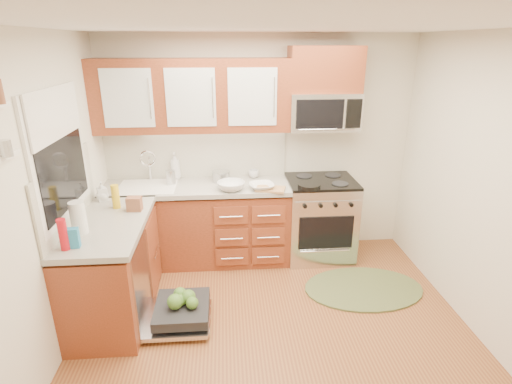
{
  "coord_description": "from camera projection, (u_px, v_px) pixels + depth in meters",
  "views": [
    {
      "loc": [
        -0.39,
        -2.74,
        2.4
      ],
      "look_at": [
        -0.11,
        0.85,
        1.05
      ],
      "focal_mm": 28.0,
      "sensor_mm": 36.0,
      "label": 1
    }
  ],
  "objects": [
    {
      "name": "floor",
      "position": [
        276.0,
        340.0,
        3.43
      ],
      "size": [
        3.5,
        3.5,
        0.0
      ],
      "primitive_type": "plane",
      "color": "brown",
      "rests_on": "ground"
    },
    {
      "name": "ceiling",
      "position": [
        283.0,
        26.0,
        2.55
      ],
      "size": [
        3.5,
        3.5,
        0.0
      ],
      "primitive_type": "plane",
      "rotation": [
        3.14,
        0.0,
        0.0
      ],
      "color": "white",
      "rests_on": "ground"
    },
    {
      "name": "wall_back",
      "position": [
        259.0,
        148.0,
        4.63
      ],
      "size": [
        3.5,
        0.04,
        2.5
      ],
      "primitive_type": "cube",
      "color": "beige",
      "rests_on": "ground"
    },
    {
      "name": "wall_left",
      "position": [
        38.0,
        213.0,
        2.86
      ],
      "size": [
        0.04,
        3.5,
        2.5
      ],
      "primitive_type": "cube",
      "color": "beige",
      "rests_on": "ground"
    },
    {
      "name": "wall_right",
      "position": [
        501.0,
        199.0,
        3.12
      ],
      "size": [
        0.04,
        3.5,
        2.5
      ],
      "primitive_type": "cube",
      "color": "beige",
      "rests_on": "ground"
    },
    {
      "name": "base_cabinet_back",
      "position": [
        198.0,
        226.0,
        4.58
      ],
      "size": [
        2.05,
        0.6,
        0.85
      ],
      "primitive_type": "cube",
      "color": "#612D15",
      "rests_on": "ground"
    },
    {
      "name": "base_cabinet_left",
      "position": [
        113.0,
        271.0,
        3.67
      ],
      "size": [
        0.6,
        1.25,
        0.85
      ],
      "primitive_type": "cube",
      "color": "#612D15",
      "rests_on": "ground"
    },
    {
      "name": "countertop_back",
      "position": [
        196.0,
        187.0,
        4.41
      ],
      "size": [
        2.07,
        0.64,
        0.05
      ],
      "primitive_type": "cube",
      "color": "#A09C93",
      "rests_on": "base_cabinet_back"
    },
    {
      "name": "countertop_left",
      "position": [
        108.0,
        225.0,
        3.5
      ],
      "size": [
        0.64,
        1.27,
        0.05
      ],
      "primitive_type": "cube",
      "color": "#A09C93",
      "rests_on": "base_cabinet_left"
    },
    {
      "name": "backsplash_back",
      "position": [
        196.0,
        153.0,
        4.57
      ],
      "size": [
        2.05,
        0.02,
        0.57
      ],
      "primitive_type": "cube",
      "color": "beige",
      "rests_on": "ground"
    },
    {
      "name": "backsplash_left",
      "position": [
        67.0,
        193.0,
        3.37
      ],
      "size": [
        0.02,
        1.25,
        0.57
      ],
      "primitive_type": "cube",
      "color": "beige",
      "rests_on": "ground"
    },
    {
      "name": "upper_cabinets",
      "position": [
        192.0,
        96.0,
        4.19
      ],
      "size": [
        2.05,
        0.35,
        0.75
      ],
      "primitive_type": null,
      "color": "#612D15",
      "rests_on": "ground"
    },
    {
      "name": "cabinet_over_mw",
      "position": [
        325.0,
        69.0,
        4.2
      ],
      "size": [
        0.76,
        0.35,
        0.47
      ],
      "primitive_type": "cube",
      "color": "#612D15",
      "rests_on": "ground"
    },
    {
      "name": "range",
      "position": [
        319.0,
        218.0,
        4.65
      ],
      "size": [
        0.76,
        0.64,
        0.95
      ],
      "primitive_type": null,
      "color": "silver",
      "rests_on": "ground"
    },
    {
      "name": "microwave",
      "position": [
        323.0,
        111.0,
        4.33
      ],
      "size": [
        0.76,
        0.38,
        0.4
      ],
      "primitive_type": null,
      "color": "silver",
      "rests_on": "ground"
    },
    {
      "name": "sink",
      "position": [
        148.0,
        198.0,
        4.38
      ],
      "size": [
        0.62,
        0.5,
        0.26
      ],
      "primitive_type": null,
      "color": "white",
      "rests_on": "ground"
    },
    {
      "name": "dishwasher",
      "position": [
        178.0,
        313.0,
        3.61
      ],
      "size": [
        0.7,
        0.6,
        0.2
      ],
      "primitive_type": null,
      "color": "silver",
      "rests_on": "ground"
    },
    {
      "name": "window",
      "position": [
        59.0,
        154.0,
        3.23
      ],
      "size": [
        0.03,
        1.05,
        1.05
      ],
      "primitive_type": null,
      "color": "white",
      "rests_on": "ground"
    },
    {
      "name": "window_blind",
      "position": [
        55.0,
        113.0,
        3.11
      ],
      "size": [
        0.02,
        0.96,
        0.4
      ],
      "primitive_type": "cube",
      "color": "white",
      "rests_on": "ground"
    },
    {
      "name": "shelf_lower",
      "position": [
        1.0,
        159.0,
        2.36
      ],
      "size": [
        0.04,
        0.4,
        0.03
      ],
      "primitive_type": "cube",
      "color": "white",
      "rests_on": "ground"
    },
    {
      "name": "rug",
      "position": [
        363.0,
        288.0,
        4.13
      ],
      "size": [
        1.23,
        0.81,
        0.02
      ],
      "primitive_type": null,
      "rotation": [
        0.0,
        0.0,
        0.01
      ],
      "color": "#525F36",
      "rests_on": "ground"
    },
    {
      "name": "skillet",
      "position": [
        309.0,
        186.0,
        4.23
      ],
      "size": [
        0.32,
        0.32,
        0.04
      ],
      "primitive_type": "cylinder",
      "rotation": [
        0.0,
        0.0,
        -0.43
      ],
      "color": "black",
      "rests_on": "range"
    },
    {
      "name": "stock_pot",
      "position": [
        221.0,
        176.0,
        4.5
      ],
      "size": [
        0.22,
        0.22,
        0.12
      ],
      "primitive_type": "cylinder",
      "rotation": [
        0.0,
        0.0,
        0.09
      ],
      "color": "silver",
      "rests_on": "countertop_back"
    },
    {
      "name": "cutting_board",
      "position": [
        270.0,
        189.0,
        4.25
      ],
      "size": [
        0.34,
        0.26,
        0.02
      ],
      "primitive_type": "cube",
      "rotation": [
        0.0,
        0.0,
        -0.25
      ],
      "color": "#A47B4B",
      "rests_on": "countertop_back"
    },
    {
      "name": "canister",
      "position": [
        171.0,
        177.0,
        4.39
      ],
      "size": [
        0.13,
        0.13,
        0.16
      ],
      "primitive_type": "cylinder",
      "rotation": [
        0.0,
        0.0,
        0.31
      ],
      "color": "silver",
      "rests_on": "countertop_back"
    },
    {
      "name": "paper_towel_roll",
      "position": [
        78.0,
        218.0,
        3.24
      ],
      "size": [
        0.16,
        0.16,
        0.27
      ],
      "primitive_type": "cylinder",
      "rotation": [
        0.0,
        0.0,
        -0.39
      ],
      "color": "white",
      "rests_on": "countertop_left"
    },
    {
      "name": "mustard_bottle",
      "position": [
        116.0,
        197.0,
        3.75
      ],
      "size": [
        0.1,
        0.1,
        0.23
      ],
      "primitive_type": "cylinder",
      "rotation": [
        0.0,
        0.0,
        0.44
      ],
      "color": "yellow",
      "rests_on": "countertop_left"
    },
    {
      "name": "red_bottle",
      "position": [
        63.0,
        235.0,
        2.99
      ],
      "size": [
        0.09,
        0.09,
        0.25
      ],
      "primitive_type": "cylinder",
      "rotation": [
        0.0,
        0.0,
        0.35
      ],
      "color": "#B70F19",
      "rests_on": "countertop_left"
    },
    {
      "name": "wooden_box",
      "position": [
        134.0,
        204.0,
        3.71
      ],
      "size": [
        0.14,
        0.1,
        0.13
      ],
      "primitive_type": "cube",
      "rotation": [
        0.0,
        0.0,
        -0.07
      ],
      "color": "brown",
      "rests_on": "countertop_left"
    },
    {
      "name": "blue_carton",
      "position": [
        72.0,
        238.0,
        3.03
      ],
      "size": [
        0.1,
        0.07,
        0.16
      ],
      "primitive_type": "cube",
      "rotation": [
        0.0,
        0.0,
        0.09
      ],
      "color": "teal",
      "rests_on": "countertop_left"
    },
    {
      "name": "bowl_a",
      "position": [
        262.0,
        186.0,
        4.26
      ],
      "size": [
        0.3,
        0.3,
        0.06
      ],
      "primitive_type": "imported",
      "rotation": [
        0.0,
        0.0,
        0.17
      ],
      "color": "#999999",
      "rests_on": "countertop_back"
    },
    {
      "name": "bowl_b",
      "position": [
        231.0,
        186.0,
        4.23
      ],
      "size": [
        0.38,
        0.38,
        0.09
      ],
      "primitive_type": "imported",
      "rotation": [
        0.0,
        0.0,
        -0.37
      ],
      "color": "#999999",
      "rests_on": "countertop_back"
    },
    {
      "name": "cup",
      "position": [
        254.0,
        174.0,
        4.62
      ],
      "size": [
        0.15,
        0.15,
        0.09
      ],
      "primitive_type": "imported",
      "rotation": [
        0.0,
        0.0,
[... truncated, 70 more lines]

